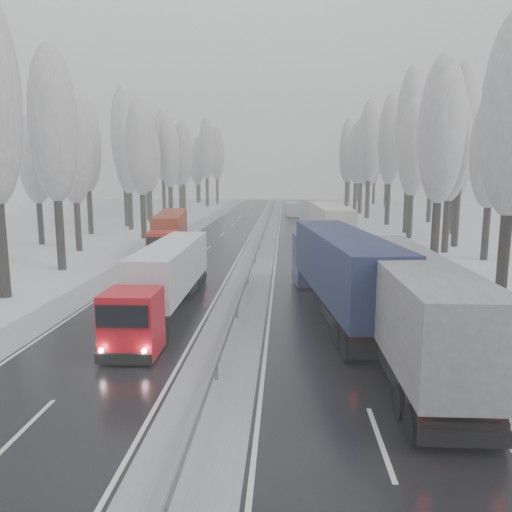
# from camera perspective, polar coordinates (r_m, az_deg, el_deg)

# --- Properties ---
(ground) EXTENTS (260.00, 260.00, 0.00)m
(ground) POSITION_cam_1_polar(r_m,az_deg,el_deg) (15.53, -6.67, -19.84)
(ground) COLOR silver
(ground) RESTS_ON ground
(carriageway_right) EXTENTS (7.50, 200.00, 0.03)m
(carriageway_right) POSITION_cam_1_polar(r_m,az_deg,el_deg) (44.06, 6.87, -0.46)
(carriageway_right) COLOR black
(carriageway_right) RESTS_ON ground
(carriageway_left) EXTENTS (7.50, 200.00, 0.03)m
(carriageway_left) POSITION_cam_1_polar(r_m,az_deg,el_deg) (44.64, -6.70, -0.32)
(carriageway_left) COLOR black
(carriageway_left) RESTS_ON ground
(median_slush) EXTENTS (3.00, 200.00, 0.04)m
(median_slush) POSITION_cam_1_polar(r_m,az_deg,el_deg) (44.04, 0.04, -0.39)
(median_slush) COLOR #A5A7AD
(median_slush) RESTS_ON ground
(shoulder_right) EXTENTS (2.40, 200.00, 0.04)m
(shoulder_right) POSITION_cam_1_polar(r_m,az_deg,el_deg) (44.65, 13.23, -0.51)
(shoulder_right) COLOR #A5A7AD
(shoulder_right) RESTS_ON ground
(shoulder_left) EXTENTS (2.40, 200.00, 0.04)m
(shoulder_left) POSITION_cam_1_polar(r_m,az_deg,el_deg) (45.76, -12.82, -0.25)
(shoulder_left) COLOR #A5A7AD
(shoulder_left) RESTS_ON ground
(median_guardrail) EXTENTS (0.12, 200.00, 0.76)m
(median_guardrail) POSITION_cam_1_polar(r_m,az_deg,el_deg) (43.93, 0.04, 0.35)
(median_guardrail) COLOR slate
(median_guardrail) RESTS_ON ground
(tree_18) EXTENTS (3.60, 3.60, 16.58)m
(tree_18) POSITION_cam_1_polar(r_m,az_deg,el_deg) (42.22, 20.42, 13.15)
(tree_18) COLOR black
(tree_18) RESTS_ON ground
(tree_19) EXTENTS (3.60, 3.60, 14.57)m
(tree_19) POSITION_cam_1_polar(r_m,az_deg,el_deg) (47.73, 25.36, 10.81)
(tree_19) COLOR black
(tree_19) RESTS_ON ground
(tree_20) EXTENTS (3.60, 3.60, 15.71)m
(tree_20) POSITION_cam_1_polar(r_m,az_deg,el_deg) (50.94, 21.40, 11.75)
(tree_20) COLOR black
(tree_20) RESTS_ON ground
(tree_21) EXTENTS (3.60, 3.60, 18.62)m
(tree_21) POSITION_cam_1_polar(r_m,az_deg,el_deg) (55.55, 22.46, 13.36)
(tree_21) COLOR black
(tree_21) RESTS_ON ground
(tree_22) EXTENTS (3.60, 3.60, 15.86)m
(tree_22) POSITION_cam_1_polar(r_m,az_deg,el_deg) (60.75, 17.53, 11.58)
(tree_22) COLOR black
(tree_22) RESTS_ON ground
(tree_23) EXTENTS (3.60, 3.60, 13.55)m
(tree_23) POSITION_cam_1_polar(r_m,az_deg,el_deg) (66.29, 21.96, 9.85)
(tree_23) COLOR black
(tree_23) RESTS_ON ground
(tree_24) EXTENTS (3.60, 3.60, 20.49)m
(tree_24) POSITION_cam_1_polar(r_m,az_deg,el_deg) (66.40, 17.25, 13.93)
(tree_24) COLOR black
(tree_24) RESTS_ON ground
(tree_25) EXTENTS (3.60, 3.60, 19.44)m
(tree_25) POSITION_cam_1_polar(r_m,az_deg,el_deg) (72.07, 21.93, 12.77)
(tree_25) COLOR black
(tree_25) RESTS_ON ground
(tree_26) EXTENTS (3.60, 3.60, 18.78)m
(tree_26) POSITION_cam_1_polar(r_m,az_deg,el_deg) (76.23, 15.09, 12.59)
(tree_26) COLOR black
(tree_26) RESTS_ON ground
(tree_27) EXTENTS (3.60, 3.60, 17.62)m
(tree_27) POSITION_cam_1_polar(r_m,az_deg,el_deg) (81.76, 19.50, 11.62)
(tree_27) COLOR black
(tree_27) RESTS_ON ground
(tree_28) EXTENTS (3.60, 3.60, 19.62)m
(tree_28) POSITION_cam_1_polar(r_m,az_deg,el_deg) (86.54, 12.83, 12.62)
(tree_28) COLOR black
(tree_28) RESTS_ON ground
(tree_29) EXTENTS (3.60, 3.60, 18.11)m
(tree_29) POSITION_cam_1_polar(r_m,az_deg,el_deg) (91.85, 17.03, 11.65)
(tree_29) COLOR black
(tree_29) RESTS_ON ground
(tree_30) EXTENTS (3.60, 3.60, 17.86)m
(tree_30) POSITION_cam_1_polar(r_m,az_deg,el_deg) (96.14, 11.98, 11.65)
(tree_30) COLOR black
(tree_30) RESTS_ON ground
(tree_31) EXTENTS (3.60, 3.60, 18.58)m
(tree_31) POSITION_cam_1_polar(r_m,az_deg,el_deg) (101.11, 15.03, 11.68)
(tree_31) COLOR black
(tree_31) RESTS_ON ground
(tree_32) EXTENTS (3.60, 3.60, 17.33)m
(tree_32) POSITION_cam_1_polar(r_m,az_deg,el_deg) (103.56, 11.38, 11.32)
(tree_32) COLOR black
(tree_32) RESTS_ON ground
(tree_33) EXTENTS (3.60, 3.60, 14.33)m
(tree_33) POSITION_cam_1_polar(r_m,az_deg,el_deg) (107.94, 12.73, 10.17)
(tree_33) COLOR black
(tree_33) RESTS_ON ground
(tree_34) EXTENTS (3.60, 3.60, 17.63)m
(tree_34) POSITION_cam_1_polar(r_m,az_deg,el_deg) (110.50, 10.40, 11.32)
(tree_34) COLOR black
(tree_34) RESTS_ON ground
(tree_35) EXTENTS (3.60, 3.60, 18.25)m
(tree_35) POSITION_cam_1_polar(r_m,az_deg,el_deg) (115.91, 14.77, 11.27)
(tree_35) COLOR black
(tree_35) RESTS_ON ground
(tree_36) EXTENTS (3.60, 3.60, 20.23)m
(tree_36) POSITION_cam_1_polar(r_m,az_deg,el_deg) (120.48, 10.47, 11.94)
(tree_36) COLOR black
(tree_36) RESTS_ON ground
(tree_37) EXTENTS (3.60, 3.60, 16.37)m
(tree_37) POSITION_cam_1_polar(r_m,az_deg,el_deg) (125.38, 13.43, 10.62)
(tree_37) COLOR black
(tree_37) RESTS_ON ground
(tree_38) EXTENTS (3.60, 3.60, 17.97)m
(tree_38) POSITION_cam_1_polar(r_m,az_deg,el_deg) (131.12, 10.63, 11.10)
(tree_38) COLOR black
(tree_38) RESTS_ON ground
(tree_39) EXTENTS (3.60, 3.60, 16.19)m
(tree_39) POSITION_cam_1_polar(r_m,az_deg,el_deg) (135.42, 11.60, 10.53)
(tree_39) COLOR black
(tree_39) RESTS_ON ground
(tree_58) EXTENTS (3.60, 3.60, 17.21)m
(tree_58) POSITION_cam_1_polar(r_m,az_deg,el_deg) (41.91, -22.19, 13.63)
(tree_58) COLOR black
(tree_58) RESTS_ON ground
(tree_60) EXTENTS (3.60, 3.60, 14.84)m
(tree_60) POSITION_cam_1_polar(r_m,az_deg,el_deg) (51.67, -20.13, 11.16)
(tree_60) COLOR black
(tree_60) RESTS_ON ground
(tree_61) EXTENTS (3.60, 3.60, 13.95)m
(tree_61) POSITION_cam_1_polar(r_m,az_deg,el_deg) (57.72, -23.86, 10.13)
(tree_61) COLOR black
(tree_61) RESTS_ON ground
(tree_62) EXTENTS (3.60, 3.60, 16.04)m
(tree_62) POSITION_cam_1_polar(r_m,az_deg,el_deg) (59.42, -13.02, 11.94)
(tree_62) COLOR black
(tree_62) RESTS_ON ground
(tree_63) EXTENTS (3.60, 3.60, 16.88)m
(tree_63) POSITION_cam_1_polar(r_m,az_deg,el_deg) (65.79, -18.81, 11.89)
(tree_63) COLOR black
(tree_63) RESTS_ON ground
(tree_64) EXTENTS (3.60, 3.60, 15.42)m
(tree_64) POSITION_cam_1_polar(r_m,az_deg,el_deg) (69.25, -14.40, 11.18)
(tree_64) COLOR black
(tree_64) RESTS_ON ground
(tree_65) EXTENTS (3.60, 3.60, 19.48)m
(tree_65) POSITION_cam_1_polar(r_m,az_deg,el_deg) (73.73, -14.89, 13.06)
(tree_65) COLOR black
(tree_65) RESTS_ON ground
(tree_66) EXTENTS (3.60, 3.60, 15.23)m
(tree_66) POSITION_cam_1_polar(r_m,az_deg,el_deg) (78.46, -12.17, 10.94)
(tree_66) COLOR black
(tree_66) RESTS_ON ground
(tree_67) EXTENTS (3.60, 3.60, 17.09)m
(tree_67) POSITION_cam_1_polar(r_m,az_deg,el_deg) (82.72, -12.40, 11.68)
(tree_67) COLOR black
(tree_67) RESTS_ON ground
(tree_68) EXTENTS (3.60, 3.60, 16.65)m
(tree_68) POSITION_cam_1_polar(r_m,az_deg,el_deg) (84.66, -9.91, 11.51)
(tree_68) COLOR black
(tree_68) RESTS_ON ground
(tree_69) EXTENTS (3.60, 3.60, 19.35)m
(tree_69) POSITION_cam_1_polar(r_m,az_deg,el_deg) (89.80, -12.43, 12.40)
(tree_69) COLOR black
(tree_69) RESTS_ON ground
(tree_70) EXTENTS (3.60, 3.60, 17.09)m
(tree_70) POSITION_cam_1_polar(r_m,az_deg,el_deg) (94.46, -8.35, 11.50)
(tree_70) COLOR black
(tree_70) RESTS_ON ground
(tree_71) EXTENTS (3.60, 3.60, 19.61)m
(tree_71) POSITION_cam_1_polar(r_m,az_deg,el_deg) (99.47, -10.65, 12.25)
(tree_71) COLOR black
(tree_71) RESTS_ON ground
(tree_72) EXTENTS (3.60, 3.60, 15.11)m
(tree_72) POSITION_cam_1_polar(r_m,az_deg,el_deg) (104.10, -8.71, 10.60)
(tree_72) COLOR black
(tree_72) RESTS_ON ground
(tree_73) EXTENTS (3.60, 3.60, 17.22)m
(tree_73) POSITION_cam_1_polar(r_m,az_deg,el_deg) (108.66, -9.80, 11.23)
(tree_73) COLOR black
(tree_73) RESTS_ON ground
(tree_74) EXTENTS (3.60, 3.60, 19.68)m
(tree_74) POSITION_cam_1_polar(r_m,az_deg,el_deg) (114.11, -5.67, 12.02)
(tree_74) COLOR black
(tree_74) RESTS_ON ground
(tree_75) EXTENTS (3.60, 3.60, 18.60)m
(tree_75) POSITION_cam_1_polar(r_m,az_deg,el_deg) (119.73, -9.77, 11.48)
(tree_75) COLOR black
(tree_75) RESTS_ON ground
(tree_76) EXTENTS (3.60, 3.60, 18.55)m
(tree_76) POSITION_cam_1_polar(r_m,az_deg,el_deg) (123.22, -4.49, 11.51)
(tree_76) COLOR black
(tree_76) RESTS_ON ground
(tree_77) EXTENTS (3.60, 3.60, 14.32)m
(tree_77) POSITION_cam_1_polar(r_m,az_deg,el_deg) (127.97, -6.76, 10.20)
(tree_77) COLOR black
(tree_77) RESTS_ON ground
(tree_78) EXTENTS (3.60, 3.60, 19.55)m
(tree_78) POSITION_cam_1_polar(r_m,az_deg,el_deg) (130.27, -5.66, 11.67)
(tree_78) COLOR black
(tree_78) RESTS_ON ground
(tree_79) EXTENTS (3.60, 3.60, 17.07)m
(tree_79) POSITION_cam_1_polar(r_m,az_deg,el_deg) (134.61, -6.57, 10.91)
(tree_79) COLOR black
(tree_79) RESTS_ON ground
(truck_grey_tarp) EXTENTS (2.83, 17.15, 4.39)m
(truck_grey_tarp) POSITION_cam_1_polar(r_m,az_deg,el_deg) (21.41, 16.18, -4.46)
(truck_grey_tarp) COLOR #545358
(truck_grey_tarp) RESTS_ON ground
(truck_blue_box) EXTENTS (4.84, 17.76, 4.52)m
(truck_blue_box) POSITION_cam_1_polar(r_m,az_deg,el_deg) (27.23, 9.35, -1.11)
(truck_blue_box) COLOR navy
(truck_blue_box) RESTS_ON ground
(truck_cream_box) EXTENTS (3.47, 17.25, 4.40)m
(truck_cream_box) POSITION_cam_1_polar(r_m,az_deg,el_deg) (51.10, 8.28, 3.77)
(truck_cream_box) COLOR #A6A193
(truck_cream_box) RESTS_ON ground
(box_truck_distant) EXTENTS (2.48, 6.79, 2.49)m
(box_truck_distant) POSITION_cam_1_polar(r_m,az_deg,el_deg) (87.69, 4.18, 5.35)
(box_truck_distant) COLOR silver
(box_truck_distant) RESTS_ON ground
(truck_red_white) EXTENTS (2.40, 14.30, 3.66)m
(truck_red_white) POSITION_cam_1_polar(r_m,az_deg,el_deg) (27.53, -10.09, -2.07)
(truck_red_white) COLOR red
(truck_red_white) RESTS_ON ground
(truck_red_red) EXTENTS (4.33, 15.02, 3.82)m
(truck_red_red) POSITION_cam_1_polar(r_m,az_deg,el_deg) (47.24, -9.80, 2.86)
(truck_red_red) COLOR red
(truck_red_red) RESTS_ON ground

